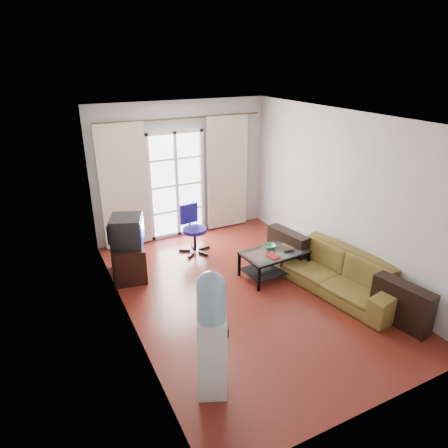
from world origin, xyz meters
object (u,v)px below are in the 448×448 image
(coffee_table, at_px, (274,260))
(task_chair, at_px, (194,238))
(sofa, at_px, (337,272))
(water_cooler, at_px, (212,333))
(tv_stand, at_px, (128,260))
(crt_tv, at_px, (126,231))

(coffee_table, relative_size, task_chair, 1.25)
(sofa, relative_size, coffee_table, 2.01)
(sofa, distance_m, water_cooler, 2.88)
(task_chair, bearing_deg, tv_stand, -173.10)
(coffee_table, relative_size, water_cooler, 0.75)
(crt_tv, distance_m, task_chair, 1.50)
(coffee_table, xyz_separation_m, tv_stand, (-2.20, 1.09, 0.01))
(crt_tv, relative_size, task_chair, 0.73)
(sofa, bearing_deg, crt_tv, -133.88)
(sofa, distance_m, crt_tv, 3.45)
(sofa, height_order, coffee_table, sofa)
(tv_stand, distance_m, task_chair, 1.38)
(sofa, relative_size, crt_tv, 3.43)
(tv_stand, height_order, task_chair, task_chair)
(coffee_table, xyz_separation_m, water_cooler, (-2.02, -1.87, 0.51))
(task_chair, bearing_deg, coffee_table, -66.35)
(task_chair, bearing_deg, sofa, -64.08)
(coffee_table, distance_m, water_cooler, 2.80)
(coffee_table, bearing_deg, crt_tv, 154.21)
(sofa, xyz_separation_m, crt_tv, (-2.83, 1.90, 0.51))
(task_chair, distance_m, water_cooler, 3.53)
(crt_tv, height_order, water_cooler, water_cooler)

